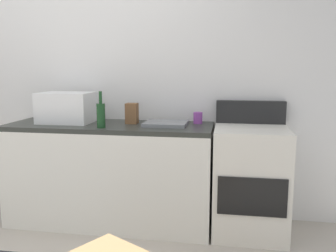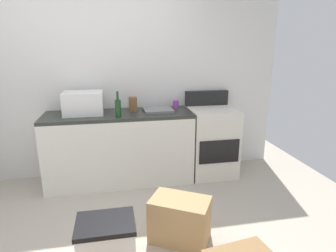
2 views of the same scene
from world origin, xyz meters
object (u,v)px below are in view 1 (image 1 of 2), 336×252
stove_oven (250,179)px  coffee_mug (198,118)px  knife_block (132,113)px  wine_bottle (101,115)px  microwave (67,108)px

stove_oven → coffee_mug: stove_oven is taller
coffee_mug → knife_block: (-0.57, -0.10, 0.04)m
knife_block → coffee_mug: bearing=9.9°
stove_oven → wine_bottle: wine_bottle is taller
stove_oven → knife_block: 1.16m
stove_oven → coffee_mug: size_ratio=11.00×
microwave → coffee_mug: (1.17, 0.13, -0.09)m
stove_oven → knife_block: size_ratio=6.11×
microwave → knife_block: microwave is taller
microwave → knife_block: 0.60m
wine_bottle → coffee_mug: bearing=25.3°
microwave → stove_oven: bearing=-1.0°
wine_bottle → coffee_mug: wine_bottle is taller
wine_bottle → coffee_mug: (0.76, 0.36, -0.06)m
microwave → coffee_mug: size_ratio=4.60×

